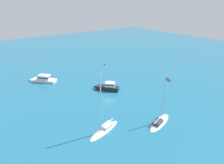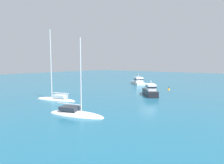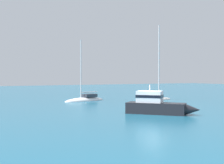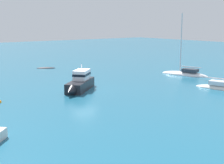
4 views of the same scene
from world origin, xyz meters
The scene contains 8 objects.
ground_plane centered at (0.00, 0.00, 0.00)m, with size 160.00×160.00×0.00m, color #1E607F.
sailboat centered at (0.35, 15.35, 0.11)m, with size 6.60×3.49×8.37m.
powerboat centered at (0.12, -0.51, 0.77)m, with size 5.03×5.58×2.54m.
ketch centered at (8.96, 11.52, 0.20)m, with size 6.71×3.32×10.50m.
launch centered at (10.48, -14.13, 0.71)m, with size 6.44×6.43×2.75m.
rib centered at (-16.30, 3.79, 0.00)m, with size 2.44×2.92×0.36m.
channel_buoy centered at (0.27, -8.82, 0.01)m, with size 0.54×0.54×1.01m.
mooring_buoy centered at (-9.97, -16.50, 0.01)m, with size 0.82×0.82×1.43m.
Camera 1 is at (22.61, 32.44, 19.32)m, focal length 30.59 mm.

